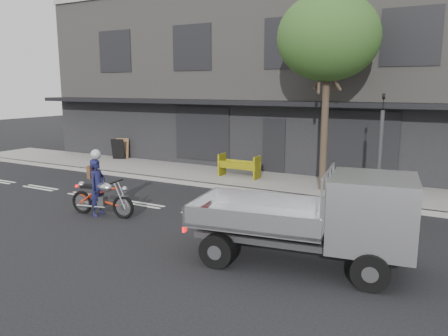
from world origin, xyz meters
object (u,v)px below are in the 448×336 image
(motorcycle, at_px, (102,197))
(sandwich_board, at_px, (118,149))
(construction_barrier, at_px, (236,167))
(traffic_light_pole, at_px, (380,154))
(rider, at_px, (98,187))
(flatbed_ute, at_px, (350,214))
(street_tree, at_px, (328,38))

(motorcycle, distance_m, sandwich_board, 9.30)
(motorcycle, bearing_deg, construction_barrier, 69.88)
(traffic_light_pole, relative_size, sandwich_board, 3.45)
(rider, relative_size, flatbed_ute, 0.35)
(street_tree, relative_size, rider, 4.07)
(traffic_light_pole, bearing_deg, construction_barrier, 169.00)
(street_tree, relative_size, flatbed_ute, 1.44)
(sandwich_board, bearing_deg, construction_barrier, -31.06)
(traffic_light_pole, relative_size, rider, 2.11)
(traffic_light_pole, distance_m, rider, 8.54)
(flatbed_ute, distance_m, sandwich_board, 15.13)
(traffic_light_pole, height_order, flatbed_ute, traffic_light_pole)
(traffic_light_pole, height_order, rider, traffic_light_pole)
(traffic_light_pole, xyz_separation_m, flatbed_ute, (0.34, -5.31, -0.47))
(flatbed_ute, xyz_separation_m, construction_barrier, (-5.83, 6.37, -0.57))
(traffic_light_pole, relative_size, flatbed_ute, 0.75)
(street_tree, height_order, construction_barrier, street_tree)
(motorcycle, height_order, rider, rider)
(sandwich_board, bearing_deg, rider, -72.58)
(rider, relative_size, sandwich_board, 1.63)
(street_tree, xyz_separation_m, construction_barrier, (-3.50, 0.22, -4.66))
(traffic_light_pole, xyz_separation_m, sandwich_board, (-12.72, 2.32, -0.99))
(rider, xyz_separation_m, flatbed_ute, (7.31, -0.44, 0.36))
(rider, bearing_deg, sandwich_board, 31.11)
(motorcycle, bearing_deg, rider, 172.48)
(rider, bearing_deg, street_tree, -48.57)
(construction_barrier, xyz_separation_m, sandwich_board, (-7.22, 1.25, 0.04))
(street_tree, distance_m, flatbed_ute, 7.75)
(construction_barrier, bearing_deg, rider, -103.95)
(traffic_light_pole, bearing_deg, sandwich_board, 169.67)
(motorcycle, xyz_separation_m, construction_barrier, (1.32, 5.93, 0.06))
(street_tree, height_order, motorcycle, street_tree)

